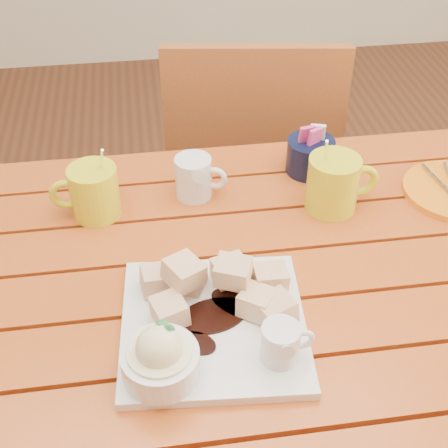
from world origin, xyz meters
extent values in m
cube|color=#A02E14|center=(0.00, -0.23, 0.73)|extent=(1.20, 0.11, 0.03)
cube|color=#A02E14|center=(0.00, -0.11, 0.73)|extent=(1.20, 0.11, 0.03)
cube|color=#A02E14|center=(0.00, 0.00, 0.73)|extent=(1.20, 0.11, 0.03)
cube|color=#A02E14|center=(0.00, 0.11, 0.73)|extent=(1.20, 0.11, 0.03)
cube|color=#A02E14|center=(0.00, 0.23, 0.73)|extent=(1.20, 0.11, 0.03)
cube|color=#A02E14|center=(0.00, 0.34, 0.73)|extent=(1.20, 0.11, 0.03)
cube|color=#A02E14|center=(0.00, 0.36, 0.68)|extent=(1.12, 0.04, 0.08)
cylinder|color=#A02E14|center=(0.55, 0.35, 0.36)|extent=(0.06, 0.06, 0.72)
cube|color=white|center=(-0.03, -0.10, 0.76)|extent=(0.29, 0.29, 0.02)
cube|color=#E99247|center=(-0.06, -0.02, 0.78)|extent=(0.06, 0.06, 0.04)
cube|color=#E99247|center=(0.01, -0.02, 0.78)|extent=(0.06, 0.06, 0.04)
cube|color=#E99247|center=(0.06, -0.11, 0.78)|extent=(0.06, 0.06, 0.04)
cube|color=#E99247|center=(-0.09, -0.09, 0.78)|extent=(0.06, 0.06, 0.04)
cube|color=#E99247|center=(0.00, -0.05, 0.82)|extent=(0.06, 0.06, 0.04)
cube|color=#E99247|center=(0.03, -0.09, 0.78)|extent=(0.07, 0.07, 0.04)
cube|color=#E99247|center=(-0.11, -0.02, 0.78)|extent=(0.05, 0.05, 0.04)
cube|color=#E99247|center=(-0.07, -0.04, 0.82)|extent=(0.07, 0.07, 0.04)
cube|color=#E99247|center=(0.06, -0.04, 0.78)|extent=(0.05, 0.05, 0.04)
cylinder|color=white|center=(-0.11, -0.18, 0.79)|extent=(0.11, 0.11, 0.04)
cylinder|color=#F5E6B4|center=(-0.11, -0.18, 0.80)|extent=(0.09, 0.09, 0.03)
sphere|color=#F5E6B4|center=(-0.11, -0.18, 0.82)|extent=(0.06, 0.06, 0.06)
cone|color=#2C883E|center=(-0.10, -0.17, 0.84)|extent=(0.03, 0.04, 0.03)
cone|color=#2C883E|center=(-0.11, -0.16, 0.84)|extent=(0.03, 0.03, 0.02)
cylinder|color=white|center=(0.05, -0.18, 0.79)|extent=(0.05, 0.05, 0.06)
cylinder|color=black|center=(0.05, -0.18, 0.82)|extent=(0.04, 0.04, 0.01)
cone|color=white|center=(0.05, -0.20, 0.82)|extent=(0.02, 0.02, 0.03)
torus|color=white|center=(0.08, -0.18, 0.80)|extent=(0.04, 0.01, 0.04)
cylinder|color=yellow|center=(-0.21, 0.20, 0.80)|extent=(0.09, 0.09, 0.10)
cylinder|color=black|center=(-0.21, 0.20, 0.84)|extent=(0.07, 0.07, 0.01)
torus|color=yellow|center=(-0.26, 0.20, 0.80)|extent=(0.06, 0.01, 0.06)
cylinder|color=silver|center=(-0.19, 0.21, 0.83)|extent=(0.03, 0.06, 0.13)
cylinder|color=yellow|center=(0.22, 0.16, 0.80)|extent=(0.09, 0.09, 0.10)
cylinder|color=black|center=(0.22, 0.16, 0.85)|extent=(0.08, 0.08, 0.01)
torus|color=yellow|center=(0.27, 0.17, 0.80)|extent=(0.07, 0.02, 0.06)
cylinder|color=silver|center=(0.20, 0.17, 0.84)|extent=(0.03, 0.06, 0.14)
cylinder|color=white|center=(-0.03, 0.24, 0.79)|extent=(0.07, 0.07, 0.08)
cylinder|color=white|center=(-0.03, 0.24, 0.83)|extent=(0.05, 0.05, 0.01)
cone|color=white|center=(-0.03, 0.20, 0.82)|extent=(0.03, 0.03, 0.03)
torus|color=white|center=(0.02, 0.24, 0.79)|extent=(0.05, 0.02, 0.05)
cylinder|color=black|center=(0.21, 0.29, 0.78)|extent=(0.09, 0.09, 0.07)
cube|color=#E13D8A|center=(0.20, 0.29, 0.83)|extent=(0.03, 0.02, 0.04)
cube|color=white|center=(0.22, 0.29, 0.83)|extent=(0.03, 0.02, 0.04)
cube|color=#E13D8A|center=(0.21, 0.28, 0.83)|extent=(0.03, 0.03, 0.04)
cylinder|color=silver|center=(0.44, 0.18, 0.77)|extent=(0.03, 0.14, 0.01)
cube|color=brown|center=(0.18, 0.74, 0.44)|extent=(0.48, 0.48, 0.03)
cylinder|color=brown|center=(0.38, 0.90, 0.21)|extent=(0.04, 0.04, 0.43)
cylinder|color=brown|center=(0.02, 0.95, 0.21)|extent=(0.04, 0.04, 0.43)
cylinder|color=brown|center=(0.33, 0.54, 0.21)|extent=(0.04, 0.04, 0.43)
cylinder|color=brown|center=(-0.03, 0.59, 0.21)|extent=(0.04, 0.04, 0.43)
cube|color=brown|center=(0.15, 0.55, 0.68)|extent=(0.43, 0.09, 0.45)
camera|label=1|loc=(-0.10, -0.71, 1.46)|focal=50.00mm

